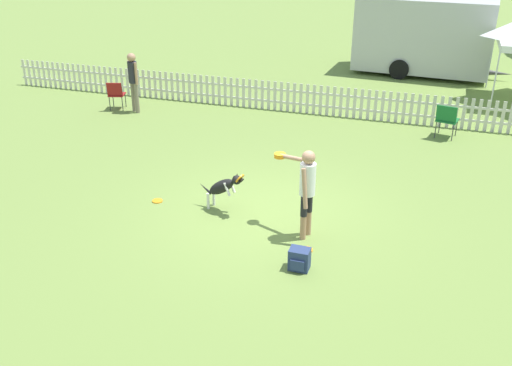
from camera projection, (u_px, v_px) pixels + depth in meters
ground_plane at (268, 213)px, 11.16m from camera, size 240.00×240.00×0.00m
handler_person at (306, 183)px, 9.95m from camera, size 0.90×0.84×1.68m
leaping_dog at (223, 186)px, 11.03m from camera, size 1.06×0.44×0.90m
frisbee_near_handler at (307, 250)px, 9.95m from camera, size 0.21×0.21×0.02m
frisbee_near_dog at (157, 201)px, 11.62m from camera, size 0.21×0.21×0.02m
backpack_on_grass at (299, 259)px, 9.36m from camera, size 0.34×0.29×0.37m
picket_fence at (331, 101)px, 16.29m from camera, size 21.12×0.04×0.87m
folding_chair_blue_left at (116, 93)px, 16.75m from camera, size 0.55×0.57×0.85m
folding_chair_center at (447, 118)px, 14.62m from camera, size 0.61×0.63×0.91m
spectator_standing at (133, 77)px, 16.33m from camera, size 0.38×0.27×1.73m
equipment_trailer at (424, 34)px, 20.17m from camera, size 5.49×2.47×2.66m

